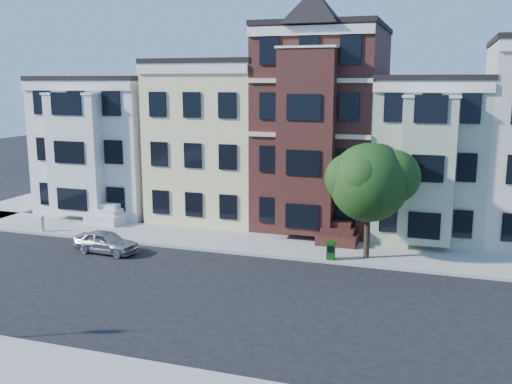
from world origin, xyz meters
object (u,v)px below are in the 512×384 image
(street_tree, at_px, (369,188))
(parked_car, at_px, (106,242))
(newspaper_box, at_px, (331,251))
(fire_hydrant, at_px, (42,225))

(street_tree, distance_m, parked_car, 13.99)
(parked_car, xyz_separation_m, newspaper_box, (11.63, 2.13, 0.01))
(parked_car, xyz_separation_m, fire_hydrant, (-5.74, 2.13, -0.07))
(street_tree, distance_m, newspaper_box, 3.66)
(street_tree, bearing_deg, fire_hydrant, -177.40)
(parked_car, height_order, newspaper_box, parked_car)
(street_tree, bearing_deg, newspaper_box, -152.49)
(parked_car, bearing_deg, newspaper_box, -74.94)
(newspaper_box, distance_m, fire_hydrant, 17.38)
(newspaper_box, bearing_deg, fire_hydrant, 176.59)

